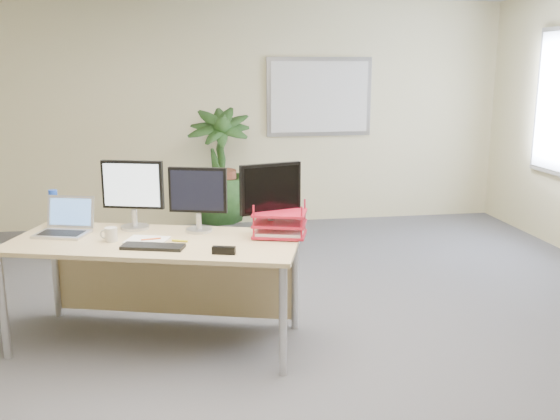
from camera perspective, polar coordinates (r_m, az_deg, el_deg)
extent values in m
plane|color=#4B4A50|center=(4.09, -0.90, -14.91)|extent=(8.00, 8.00, 0.00)
cube|color=beige|center=(7.61, -5.41, 8.70)|extent=(7.00, 0.04, 2.70)
cube|color=#A1A1A5|center=(7.75, 3.61, 10.29)|extent=(1.30, 0.03, 0.95)
cube|color=silver|center=(7.73, 3.64, 10.28)|extent=(1.20, 0.01, 0.85)
cube|color=tan|center=(4.36, -11.40, -2.88)|extent=(2.12, 1.35, 0.03)
cube|color=tan|center=(4.82, -9.75, -5.97)|extent=(1.79, 0.55, 0.61)
cylinder|color=#B8B8BD|center=(4.55, -23.99, -8.11)|extent=(0.05, 0.05, 0.73)
cylinder|color=#B8B8BD|center=(3.95, 0.28, -10.14)|extent=(0.05, 0.05, 0.73)
cylinder|color=#B8B8BD|center=(5.15, -19.85, -5.34)|extent=(0.05, 0.05, 0.73)
cylinder|color=#B8B8BD|center=(4.62, 1.39, -6.62)|extent=(0.05, 0.05, 0.73)
imported|color=#183714|center=(7.23, -5.61, 3.67)|extent=(0.93, 0.93, 1.50)
cylinder|color=#B8B8BD|center=(4.68, -13.12, -1.54)|extent=(0.20, 0.20, 0.02)
cylinder|color=#B8B8BD|center=(4.67, -13.17, -0.69)|extent=(0.04, 0.04, 0.12)
cube|color=black|center=(4.62, -13.32, 2.28)|extent=(0.44, 0.17, 0.35)
cube|color=silver|center=(4.59, -13.43, 2.22)|extent=(0.39, 0.12, 0.31)
cylinder|color=#B8B8BD|center=(4.52, -7.41, -1.83)|extent=(0.19, 0.19, 0.02)
cylinder|color=#B8B8BD|center=(4.51, -7.43, -1.01)|extent=(0.04, 0.04, 0.11)
cube|color=black|center=(4.46, -7.52, 1.83)|extent=(0.41, 0.16, 0.32)
cube|color=black|center=(4.44, -7.60, 1.77)|extent=(0.37, 0.11, 0.28)
cylinder|color=#B8B8BD|center=(4.41, -0.85, -2.08)|extent=(0.21, 0.21, 0.02)
cylinder|color=#B8B8BD|center=(4.40, -0.86, -1.17)|extent=(0.04, 0.04, 0.12)
cube|color=black|center=(4.34, -0.87, 2.00)|extent=(0.45, 0.17, 0.35)
cube|color=black|center=(4.32, -0.72, 1.94)|extent=(0.40, 0.12, 0.31)
cube|color=#BBBBBF|center=(4.64, -19.29, -2.08)|extent=(0.40, 0.33, 0.02)
cube|color=black|center=(4.63, -19.36, -1.98)|extent=(0.33, 0.24, 0.00)
cube|color=#BBBBBF|center=(4.75, -18.59, -0.14)|extent=(0.35, 0.16, 0.23)
cube|color=#5284D2|center=(4.74, -18.64, -0.16)|extent=(0.31, 0.13, 0.19)
cube|color=black|center=(4.16, -11.54, -3.30)|extent=(0.43, 0.25, 0.02)
cylinder|color=beige|center=(4.38, -15.19, -2.17)|extent=(0.08, 0.08, 0.10)
torus|color=beige|center=(4.38, -15.81, -2.19)|extent=(0.07, 0.03, 0.07)
cube|color=white|center=(4.34, -12.06, -2.71)|extent=(0.32, 0.28, 0.01)
cylinder|color=#EF591A|center=(4.32, -11.72, -2.61)|extent=(0.13, 0.03, 0.01)
cylinder|color=yellow|center=(4.27, -9.14, -2.80)|extent=(0.11, 0.06, 0.02)
cylinder|color=silver|center=(4.93, -19.93, -0.12)|extent=(0.07, 0.07, 0.21)
cylinder|color=blue|center=(4.90, -20.06, 1.41)|extent=(0.06, 0.06, 0.06)
cylinder|color=blue|center=(4.93, -19.94, -0.01)|extent=(0.07, 0.07, 0.07)
cube|color=#AE152B|center=(4.35, -0.03, -2.22)|extent=(0.42, 0.36, 0.02)
cube|color=#AE152B|center=(4.33, -0.03, -1.25)|extent=(0.42, 0.36, 0.02)
cube|color=#AE152B|center=(4.31, -0.03, -0.27)|extent=(0.42, 0.36, 0.02)
cube|color=white|center=(4.35, -0.03, -2.01)|extent=(0.38, 0.32, 0.02)
cube|color=black|center=(3.96, -5.16, -3.69)|extent=(0.15, 0.08, 0.05)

